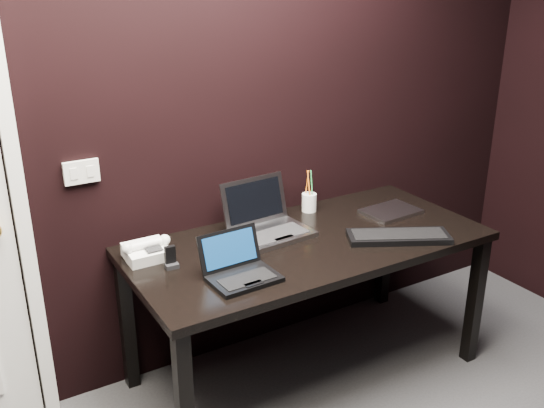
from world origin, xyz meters
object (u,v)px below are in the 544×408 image
ext_keyboard (399,236)px  closed_laptop (391,211)px  netbook (240,270)px  silver_laptop (268,225)px  desk (308,255)px  pen_cup (309,202)px  mobile_phone (171,259)px  desk_phone (146,251)px

ext_keyboard → closed_laptop: (0.19, 0.27, -0.00)m
netbook → silver_laptop: bearing=45.4°
desk → pen_cup: (0.21, 0.30, 0.13)m
desk → netbook: (-0.45, -0.17, 0.11)m
netbook → desk: bearing=20.6°
closed_laptop → desk: bearing=-174.0°
desk → netbook: bearing=-159.4°
ext_keyboard → netbook: bearing=177.1°
desk → silver_laptop: silver_laptop is taller
desk → mobile_phone: bearing=174.4°
desk_phone → mobile_phone: (0.06, -0.13, -0.00)m
closed_laptop → pen_cup: pen_cup is taller
silver_laptop → pen_cup: (0.34, 0.14, 0.01)m
silver_laptop → closed_laptop: 0.69m
netbook → silver_laptop: (0.33, 0.33, 0.01)m
silver_laptop → mobile_phone: silver_laptop is taller
pen_cup → mobile_phone: bearing=-164.7°
desk_phone → netbook: bearing=-53.1°
netbook → mobile_phone: bearing=131.5°
netbook → closed_laptop: bearing=12.7°
ext_keyboard → closed_laptop: size_ratio=1.67×
netbook → ext_keyboard: netbook is taller
mobile_phone → pen_cup: (0.87, 0.24, 0.02)m
ext_keyboard → silver_laptop: bearing=143.2°
desk_phone → desk: bearing=-14.8°
netbook → desk_phone: bearing=126.9°
mobile_phone → closed_laptop: bearing=-0.4°
desk_phone → mobile_phone: desk_phone is taller
silver_laptop → ext_keyboard: silver_laptop is taller
silver_laptop → closed_laptop: size_ratio=1.28×
pen_cup → desk_phone: bearing=-173.2°
desk → ext_keyboard: (0.37, -0.21, 0.09)m
desk → pen_cup: size_ratio=7.56×
silver_laptop → desk_phone: bearing=176.9°
netbook → pen_cup: size_ratio=1.27×
silver_laptop → desk: bearing=-51.0°
ext_keyboard → mobile_phone: size_ratio=5.20×
silver_laptop → closed_laptop: (0.69, -0.10, -0.04)m
desk → ext_keyboard: bearing=-30.0°
desk → closed_laptop: (0.56, 0.06, 0.09)m
netbook → pen_cup: bearing=35.7°
ext_keyboard → closed_laptop: ext_keyboard is taller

